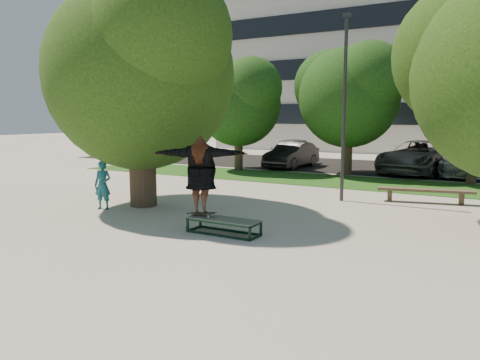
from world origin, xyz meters
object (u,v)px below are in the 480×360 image
Objects in this scene: bystander at (103,185)px; bench at (425,191)px; car_dark at (292,155)px; grind_box at (224,226)px; car_grey at (419,157)px; lamppost at (344,106)px; tree_left at (140,64)px; car_silver_b at (464,160)px; car_silver_a at (290,152)px.

bystander is 0.49× the size of bench.
car_dark is at bearing 73.57° from bystander.
car_grey reaches higher than grind_box.
lamppost is 2.02× the size of bench.
bystander is at bearing -117.44° from tree_left.
bystander is 13.55m from car_dark.
bench is at bearing 32.19° from tree_left.
car_grey is (0.96, 9.30, -2.33)m from lamppost.
car_silver_b reaches higher than car_dark.
lamppost reaches higher than car_silver_b.
car_grey is (6.84, 14.35, 0.07)m from bystander.
tree_left is at bearing -104.67° from car_grey.
lamppost reaches higher than car_grey.
tree_left is at bearing -143.58° from lamppost.
lamppost reaches higher than bystander.
bystander is at bearing -104.84° from car_grey.
car_silver_a is 0.81× the size of car_grey.
lamppost is 10.45m from car_dark.
tree_left is 12.95m from car_dark.
grind_box is 15.24m from car_grey.
grind_box is at bearing -109.22° from car_silver_b.
lamppost is at bearing -85.22° from car_grey.
tree_left is 4.77× the size of bystander.
tree_left reaches higher than grind_box.
tree_left is at bearing -160.01° from bench.
lamppost is 6.59m from grind_box.
car_silver_b is at bearing 74.89° from bench.
car_silver_a is (-6.03, 9.33, -2.34)m from lamppost.
bench is at bearing 21.80° from lamppost.
tree_left is 10.05m from bench.
lamppost is 1.28× the size of car_silver_a.
lamppost reaches higher than bench.
tree_left is 3.95× the size of grind_box.
bystander is 14.38m from car_silver_a.
lamppost reaches higher than car_silver_a.
car_silver_b is (0.44, 8.61, 0.36)m from bench.
grind_box is (-1.08, -5.79, -2.96)m from lamppost.
lamppost is 1.04× the size of car_grey.
car_silver_a is at bearing -169.58° from car_grey.
bystander is 15.90m from car_grey.
lamppost is at bearing -54.39° from car_dark.
car_silver_a is 6.98m from car_grey.
tree_left reaches higher than bystander.
car_silver_a reaches higher than bench.
bench is 0.64× the size of car_silver_a.
car_silver_b is (4.02, 15.40, 0.55)m from grind_box.
car_dark is 8.57m from car_silver_b.
bystander is at bearing -125.65° from car_silver_b.
grind_box is 15.93m from car_silver_b.
tree_left reaches higher than car_grey.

